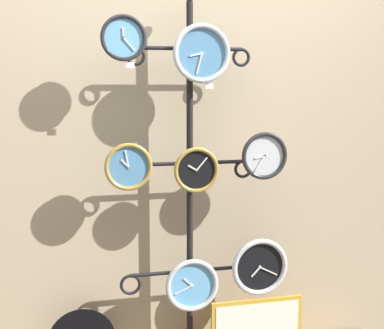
# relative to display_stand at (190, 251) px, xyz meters

# --- Properties ---
(shop_wall) EXTENTS (4.40, 0.04, 2.80)m
(shop_wall) POSITION_rel_display_stand_xyz_m (0.00, 0.16, 0.73)
(shop_wall) COLOR tan
(shop_wall) RESTS_ON ground_plane
(display_stand) EXTENTS (0.74, 0.35, 2.00)m
(display_stand) POSITION_rel_display_stand_xyz_m (0.00, 0.00, 0.00)
(display_stand) COLOR black
(display_stand) RESTS_ON ground_plane
(clock_top_left) EXTENTS (0.22, 0.04, 0.22)m
(clock_top_left) POSITION_rel_display_stand_xyz_m (-0.34, -0.09, 1.08)
(clock_top_left) COLOR #60A8DB
(clock_top_center) EXTENTS (0.29, 0.04, 0.29)m
(clock_top_center) POSITION_rel_display_stand_xyz_m (0.04, -0.09, 1.02)
(clock_top_center) COLOR #4C84B2
(clock_middle_left) EXTENTS (0.24, 0.04, 0.24)m
(clock_middle_left) POSITION_rel_display_stand_xyz_m (-0.32, -0.08, 0.47)
(clock_middle_left) COLOR #4C84B2
(clock_middle_center) EXTENTS (0.23, 0.04, 0.23)m
(clock_middle_center) POSITION_rel_display_stand_xyz_m (0.01, -0.10, 0.45)
(clock_middle_center) COLOR black
(clock_middle_right) EXTENTS (0.25, 0.04, 0.25)m
(clock_middle_right) POSITION_rel_display_stand_xyz_m (0.37, -0.09, 0.51)
(clock_middle_right) COLOR silver
(clock_bottom_center) EXTENTS (0.28, 0.04, 0.28)m
(clock_bottom_center) POSITION_rel_display_stand_xyz_m (-0.01, -0.08, -0.16)
(clock_bottom_center) COLOR #60A8DB
(clock_bottom_right) EXTENTS (0.31, 0.04, 0.31)m
(clock_bottom_right) POSITION_rel_display_stand_xyz_m (0.36, -0.08, -0.09)
(clock_bottom_right) COLOR black
(price_tag_upper) EXTENTS (0.04, 0.00, 0.03)m
(price_tag_upper) POSITION_rel_display_stand_xyz_m (-0.31, -0.10, 0.96)
(price_tag_upper) COLOR white
(price_tag_mid) EXTENTS (0.04, 0.00, 0.03)m
(price_tag_mid) POSITION_rel_display_stand_xyz_m (0.08, -0.09, 0.86)
(price_tag_mid) COLOR white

